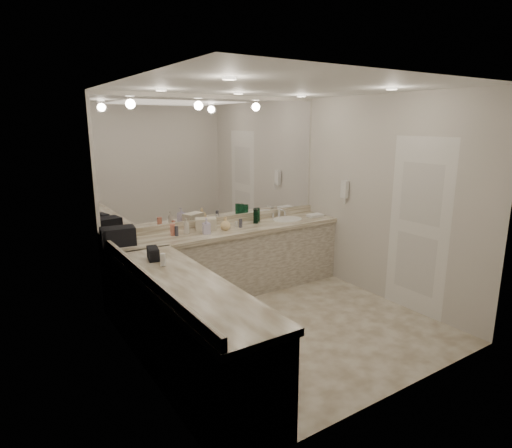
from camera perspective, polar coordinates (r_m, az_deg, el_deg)
floor at (r=4.99m, az=3.70°, el=-13.49°), size 3.20×3.20×0.00m
ceiling at (r=4.46m, az=4.22°, el=17.83°), size 3.20×3.20×0.00m
wall_back at (r=5.79m, az=-5.05°, el=3.88°), size 3.20×0.02×2.60m
wall_left at (r=3.83m, az=-15.56°, el=-1.51°), size 0.02×3.00×2.60m
wall_right at (r=5.65m, az=17.03°, el=3.09°), size 0.02×3.00×2.60m
vanity_back_base at (r=5.75m, az=-3.45°, el=-5.21°), size 3.20×0.60×0.84m
vanity_back_top at (r=5.62m, az=-3.46°, el=-0.88°), size 3.20×0.64×0.06m
vanity_left_base at (r=3.98m, az=-9.12°, el=-14.23°), size 0.60×2.40×0.84m
vanity_left_top at (r=3.79m, az=-9.23°, el=-8.16°), size 0.64×2.42×0.06m
backsplash_back at (r=5.84m, az=-4.89°, el=0.47°), size 3.20×0.04×0.10m
backsplash_left at (r=3.93m, az=-14.96°, el=-6.41°), size 0.04×3.00×0.10m
mirror_back at (r=5.73m, az=-5.09°, el=8.56°), size 3.12×0.01×1.55m
mirror_left at (r=3.74m, az=-15.84°, el=5.56°), size 0.01×2.92×1.55m
sink at (r=6.13m, az=4.21°, el=0.56°), size 0.44×0.44×0.03m
faucet at (r=6.28m, az=3.06°, el=1.59°), size 0.24×0.16×0.14m
wall_phone at (r=6.07m, az=11.73°, el=4.56°), size 0.06×0.10×0.24m
door at (r=5.39m, az=20.82°, el=-0.40°), size 0.02×0.82×2.10m
black_toiletry_bag at (r=5.06m, az=-17.93°, el=-1.53°), size 0.40×0.28×0.21m
black_bag_spill at (r=4.45m, az=-13.56°, el=-3.84°), size 0.15×0.24×0.12m
cream_cosmetic_case at (r=5.55m, az=-6.71°, el=0.01°), size 0.31×0.25×0.15m
hand_towel at (r=6.35m, az=7.88°, el=1.13°), size 0.23×0.15×0.04m
lotion_left at (r=4.21m, az=-12.31°, el=-4.78°), size 0.05×0.05×0.12m
soap_bottle_a at (r=5.37m, az=-9.28°, el=-0.29°), size 0.09×0.09×0.20m
soap_bottle_b at (r=5.34m, az=-6.63°, el=-0.26°), size 0.11×0.11×0.20m
soap_bottle_c at (r=5.51m, az=-4.10°, el=0.07°), size 0.14×0.14×0.17m
green_bottle_0 at (r=5.92m, az=-0.04°, el=1.18°), size 0.06×0.06×0.20m
green_bottle_1 at (r=5.85m, az=-0.05°, el=1.03°), size 0.06×0.06×0.20m
green_bottle_2 at (r=5.98m, az=0.20°, el=1.26°), size 0.07×0.07×0.19m
amenity_bottle_0 at (r=5.33m, az=-11.04°, el=-0.74°), size 0.06×0.06×0.14m
amenity_bottle_1 at (r=5.44m, az=-9.38°, el=-0.74°), size 0.05×0.05×0.08m
amenity_bottle_2 at (r=5.64m, az=-2.07°, el=0.12°), size 0.05×0.05×0.12m
amenity_bottle_3 at (r=5.68m, az=-2.64°, el=0.01°), size 0.04×0.04×0.08m
amenity_bottle_4 at (r=5.30m, az=-10.55°, el=-0.94°), size 0.04×0.04×0.12m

